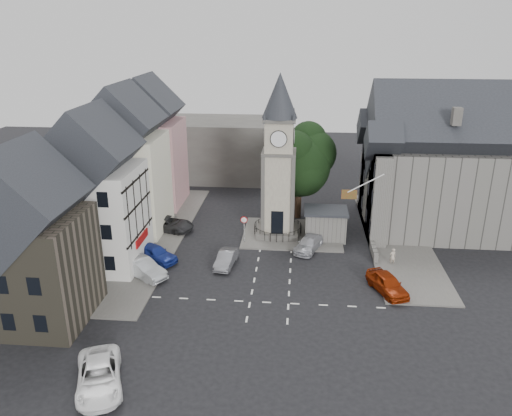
# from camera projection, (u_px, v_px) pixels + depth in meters

# --- Properties ---
(ground) EXTENTS (120.00, 120.00, 0.00)m
(ground) POSITION_uv_depth(u_px,v_px,m) (273.00, 270.00, 44.07)
(ground) COLOR black
(ground) RESTS_ON ground
(pavement_west) EXTENTS (6.00, 30.00, 0.14)m
(pavement_west) POSITION_uv_depth(u_px,v_px,m) (154.00, 237.00, 50.70)
(pavement_west) COLOR #595651
(pavement_west) RESTS_ON ground
(pavement_east) EXTENTS (6.00, 26.00, 0.14)m
(pavement_east) POSITION_uv_depth(u_px,v_px,m) (396.00, 238.00, 50.51)
(pavement_east) COLOR #595651
(pavement_east) RESTS_ON ground
(central_island) EXTENTS (10.00, 8.00, 0.16)m
(central_island) POSITION_uv_depth(u_px,v_px,m) (292.00, 234.00, 51.38)
(central_island) COLOR #595651
(central_island) RESTS_ON ground
(road_markings) EXTENTS (20.00, 8.00, 0.01)m
(road_markings) POSITION_uv_depth(u_px,v_px,m) (269.00, 302.00, 38.94)
(road_markings) COLOR silver
(road_markings) RESTS_ON ground
(clock_tower) EXTENTS (4.86, 4.86, 16.25)m
(clock_tower) POSITION_uv_depth(u_px,v_px,m) (279.00, 158.00, 48.70)
(clock_tower) COLOR #4C4944
(clock_tower) RESTS_ON ground
(stone_shelter) EXTENTS (4.30, 3.30, 3.08)m
(stone_shelter) POSITION_uv_depth(u_px,v_px,m) (325.00, 224.00, 50.13)
(stone_shelter) COLOR slate
(stone_shelter) RESTS_ON ground
(town_tree) EXTENTS (7.20, 7.20, 10.80)m
(town_tree) POSITION_uv_depth(u_px,v_px,m) (300.00, 157.00, 53.60)
(town_tree) COLOR black
(town_tree) RESTS_ON ground
(warning_sign_post) EXTENTS (0.70, 0.19, 2.85)m
(warning_sign_post) POSITION_uv_depth(u_px,v_px,m) (244.00, 224.00, 48.71)
(warning_sign_post) COLOR black
(warning_sign_post) RESTS_ON ground
(terrace_pink) EXTENTS (8.10, 7.60, 12.80)m
(terrace_pink) POSITION_uv_depth(u_px,v_px,m) (149.00, 150.00, 58.01)
(terrace_pink) COLOR #C78992
(terrace_pink) RESTS_ON ground
(terrace_cream) EXTENTS (8.10, 7.60, 12.80)m
(terrace_cream) POSITION_uv_depth(u_px,v_px,m) (126.00, 169.00, 50.55)
(terrace_cream) COLOR #F3EDCB
(terrace_cream) RESTS_ON ground
(terrace_tudor) EXTENTS (8.10, 7.60, 12.00)m
(terrace_tudor) POSITION_uv_depth(u_px,v_px,m) (96.00, 199.00, 43.22)
(terrace_tudor) COLOR silver
(terrace_tudor) RESTS_ON ground
(building_sw_stone) EXTENTS (8.60, 7.60, 10.40)m
(building_sw_stone) POSITION_uv_depth(u_px,v_px,m) (27.00, 251.00, 35.24)
(building_sw_stone) COLOR #454134
(building_sw_stone) RESTS_ON ground
(backdrop_west) EXTENTS (20.00, 10.00, 8.00)m
(backdrop_west) POSITION_uv_depth(u_px,v_px,m) (200.00, 148.00, 69.82)
(backdrop_west) COLOR #4C4944
(backdrop_west) RESTS_ON ground
(east_building) EXTENTS (14.40, 11.40, 12.60)m
(east_building) POSITION_uv_depth(u_px,v_px,m) (433.00, 172.00, 50.84)
(east_building) COLOR slate
(east_building) RESTS_ON ground
(east_boundary_wall) EXTENTS (0.40, 16.00, 0.90)m
(east_boundary_wall) POSITION_uv_depth(u_px,v_px,m) (366.00, 226.00, 52.47)
(east_boundary_wall) COLOR slate
(east_boundary_wall) RESTS_ON ground
(flagpole) EXTENTS (3.68, 0.10, 2.74)m
(flagpole) POSITION_uv_depth(u_px,v_px,m) (366.00, 183.00, 44.69)
(flagpole) COLOR white
(flagpole) RESTS_ON ground
(car_west_blue) EXTENTS (4.97, 3.92, 1.59)m
(car_west_blue) POSITION_uv_depth(u_px,v_px,m) (154.00, 253.00, 45.44)
(car_west_blue) COLOR navy
(car_west_blue) RESTS_ON ground
(car_west_silver) EXTENTS (4.92, 4.08, 1.58)m
(car_west_silver) POSITION_uv_depth(u_px,v_px,m) (143.00, 268.00, 42.71)
(car_west_silver) COLOR #B0B5B9
(car_west_silver) RESTS_ON ground
(car_west_grey) EXTENTS (5.84, 3.74, 1.50)m
(car_west_grey) POSITION_uv_depth(u_px,v_px,m) (168.00, 224.00, 52.24)
(car_west_grey) COLOR #2B2B2D
(car_west_grey) RESTS_ON ground
(car_island_silver) EXTENTS (1.87, 4.14, 1.32)m
(car_island_silver) POSITION_uv_depth(u_px,v_px,m) (226.00, 259.00, 44.67)
(car_island_silver) COLOR gray
(car_island_silver) RESTS_ON ground
(car_island_east) EXTENTS (3.36, 4.89, 1.31)m
(car_island_east) POSITION_uv_depth(u_px,v_px,m) (309.00, 243.00, 47.78)
(car_island_east) COLOR #B4B5BD
(car_island_east) RESTS_ON ground
(car_east_red) EXTENTS (3.41, 4.91, 1.55)m
(car_east_red) POSITION_uv_depth(u_px,v_px,m) (387.00, 283.00, 40.21)
(car_east_red) COLOR #912607
(car_east_red) RESTS_ON ground
(van_sw_white) EXTENTS (4.36, 6.08, 1.54)m
(van_sw_white) POSITION_uv_depth(u_px,v_px,m) (99.00, 376.00, 29.71)
(van_sw_white) COLOR white
(van_sw_white) RESTS_ON ground
(pedestrian) EXTENTS (0.66, 0.52, 1.60)m
(pedestrian) POSITION_uv_depth(u_px,v_px,m) (393.00, 257.00, 44.77)
(pedestrian) COLOR #BEB19D
(pedestrian) RESTS_ON ground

